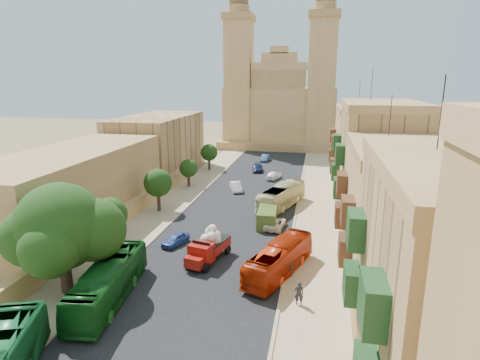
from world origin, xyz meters
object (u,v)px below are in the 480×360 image
at_px(olive_pickup, 267,217).
at_px(car_blue_a, 175,239).
at_px(street_tree_c, 188,168).
at_px(bus_red_east, 279,259).
at_px(street_tree_d, 209,153).
at_px(bus_cream_east, 282,196).
at_px(pedestrian_c, 291,268).
at_px(car_cream, 275,223).
at_px(church, 281,107).
at_px(car_white_b, 274,175).
at_px(street_tree_a, 110,215).
at_px(car_dkblue, 258,168).
at_px(pedestrian_a, 299,293).
at_px(street_tree_b, 158,183).
at_px(car_blue_b, 265,158).
at_px(car_white_a, 236,187).
at_px(bus_green_north, 109,282).
at_px(ficus_tree, 62,229).

distance_m(olive_pickup, car_blue_a, 11.05).
relative_size(street_tree_c, bus_red_east, 0.44).
height_order(street_tree_d, bus_cream_east, street_tree_d).
bearing_deg(bus_red_east, pedestrian_c, 179.90).
distance_m(bus_red_east, car_cream, 10.73).
xyz_separation_m(church, car_white_b, (2.39, -35.49, -8.84)).
xyz_separation_m(bus_red_east, pedestrian_c, (1.00, -0.36, -0.59)).
distance_m(street_tree_a, car_dkblue, 37.49).
bearing_deg(pedestrian_a, car_white_b, -87.89).
xyz_separation_m(bus_cream_east, car_cream, (-0.01, -7.81, -0.87)).
height_order(street_tree_b, car_cream, street_tree_b).
bearing_deg(car_blue_b, pedestrian_c, -75.33).
distance_m(street_tree_c, car_cream, 21.54).
distance_m(church, car_blue_a, 65.11).
relative_size(bus_cream_east, car_blue_a, 3.07).
bearing_deg(pedestrian_c, car_white_b, -159.67).
xyz_separation_m(street_tree_b, car_cream, (15.00, -3.29, -3.05)).
xyz_separation_m(bus_red_east, car_blue_b, (-7.52, 47.72, -0.71)).
height_order(car_blue_b, pedestrian_c, pedestrian_c).
bearing_deg(car_blue_b, car_dkblue, -85.91).
bearing_deg(olive_pickup, car_white_b, 94.27).
height_order(olive_pickup, car_white_b, olive_pickup).
bearing_deg(pedestrian_c, car_white_a, -146.97).
bearing_deg(olive_pickup, bus_cream_east, 81.79).
distance_m(olive_pickup, car_blue_b, 36.66).
bearing_deg(bus_green_north, car_blue_b, 78.54).
bearing_deg(car_white_a, street_tree_a, -129.60).
relative_size(bus_cream_east, car_blue_b, 2.69).
xyz_separation_m(street_tree_d, car_white_b, (12.39, -4.88, -2.49)).
distance_m(ficus_tree, street_tree_b, 20.06).
height_order(street_tree_b, car_dkblue, street_tree_b).
xyz_separation_m(olive_pickup, car_white_a, (-6.35, 13.34, -0.28)).
relative_size(ficus_tree, bus_cream_east, 0.85).
relative_size(bus_green_north, bus_cream_east, 1.03).
bearing_deg(car_cream, street_tree_a, 36.73).
bearing_deg(car_blue_a, car_dkblue, 103.99).
height_order(olive_pickup, car_cream, olive_pickup).
relative_size(olive_pickup, bus_cream_east, 0.46).
distance_m(bus_cream_east, car_blue_b, 29.95).
bearing_deg(car_dkblue, ficus_tree, -109.62).
bearing_deg(street_tree_d, bus_green_north, -84.35).
relative_size(street_tree_a, bus_red_east, 0.55).
height_order(car_dkblue, car_blue_b, car_blue_b).
height_order(street_tree_c, street_tree_d, street_tree_d).
distance_m(car_cream, pedestrian_c, 11.23).
distance_m(car_white_a, pedestrian_a, 31.23).
distance_m(street_tree_c, car_white_b, 14.45).
bearing_deg(bus_cream_east, pedestrian_a, 117.26).
distance_m(ficus_tree, street_tree_c, 32.08).
relative_size(car_cream, car_white_b, 1.04).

